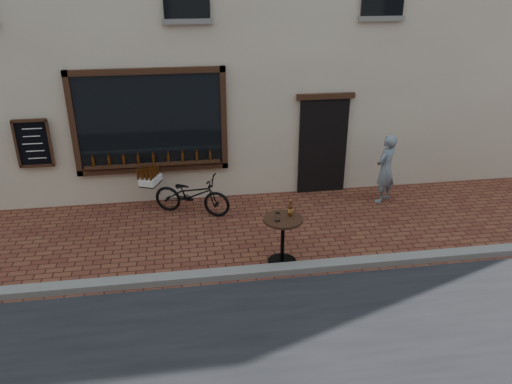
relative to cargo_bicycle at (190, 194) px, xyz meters
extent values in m
plane|color=#59271C|center=(1.15, -2.73, -0.45)|extent=(90.00, 90.00, 0.00)
cube|color=slate|center=(1.15, -2.53, -0.39)|extent=(90.00, 0.25, 0.12)
cube|color=black|center=(-0.75, 0.72, 1.40)|extent=(3.00, 0.06, 2.00)
cube|color=black|center=(-0.75, 0.70, 2.46)|extent=(3.24, 0.10, 0.12)
cube|color=black|center=(-0.75, 0.70, 0.34)|extent=(3.24, 0.10, 0.12)
cube|color=black|center=(-2.31, 0.70, 1.40)|extent=(0.12, 0.10, 2.24)
cube|color=black|center=(0.81, 0.70, 1.40)|extent=(0.12, 0.10, 2.24)
cube|color=black|center=(-0.75, 0.65, 0.47)|extent=(2.90, 0.16, 0.05)
cube|color=black|center=(3.05, 0.73, 0.65)|extent=(1.10, 0.10, 2.20)
cube|color=black|center=(3.05, 0.70, 1.81)|extent=(1.30, 0.10, 0.12)
cube|color=black|center=(-3.15, 0.71, 1.05)|extent=(0.62, 0.04, 0.92)
cylinder|color=#3D1C07|center=(-2.00, 0.65, 0.59)|extent=(0.06, 0.06, 0.19)
cylinder|color=#3D1C07|center=(-1.68, 0.65, 0.59)|extent=(0.06, 0.06, 0.19)
cylinder|color=#3D1C07|center=(-1.37, 0.65, 0.59)|extent=(0.06, 0.06, 0.19)
cylinder|color=#3D1C07|center=(-1.06, 0.65, 0.59)|extent=(0.06, 0.06, 0.19)
cylinder|color=#3D1C07|center=(-0.75, 0.65, 0.59)|extent=(0.06, 0.06, 0.19)
cylinder|color=#3D1C07|center=(-0.43, 0.65, 0.59)|extent=(0.06, 0.06, 0.19)
cylinder|color=#3D1C07|center=(-0.12, 0.65, 0.59)|extent=(0.06, 0.06, 0.19)
cylinder|color=#3D1C07|center=(0.19, 0.65, 0.59)|extent=(0.06, 0.06, 0.19)
cylinder|color=#3D1C07|center=(0.50, 0.65, 0.59)|extent=(0.06, 0.06, 0.19)
imported|color=black|center=(0.03, -0.01, -0.01)|extent=(1.76, 1.17, 0.87)
cube|color=black|center=(-0.82, 0.34, 0.15)|extent=(0.48, 0.56, 0.03)
cube|color=silver|center=(-0.82, 0.34, 0.24)|extent=(0.49, 0.57, 0.14)
cylinder|color=#3D1C07|center=(-0.80, 0.14, 0.40)|extent=(0.05, 0.05, 0.18)
cylinder|color=#3D1C07|center=(-0.89, 0.18, 0.40)|extent=(0.05, 0.05, 0.18)
cylinder|color=#3D1C07|center=(-0.98, 0.22, 0.40)|extent=(0.05, 0.05, 0.18)
cylinder|color=#3D1C07|center=(-1.07, 0.25, 0.40)|extent=(0.05, 0.05, 0.18)
cylinder|color=#3D1C07|center=(-0.75, 0.25, 0.40)|extent=(0.05, 0.05, 0.18)
cylinder|color=#3D1C07|center=(-0.84, 0.29, 0.40)|extent=(0.05, 0.05, 0.18)
cylinder|color=#3D1C07|center=(-0.93, 0.32, 0.40)|extent=(0.05, 0.05, 0.18)
cylinder|color=#3D1C07|center=(-1.02, 0.36, 0.40)|extent=(0.05, 0.05, 0.18)
cylinder|color=#3D1C07|center=(-0.71, 0.36, 0.40)|extent=(0.05, 0.05, 0.18)
cylinder|color=#3D1C07|center=(-0.80, 0.39, 0.40)|extent=(0.05, 0.05, 0.18)
cylinder|color=#3D1C07|center=(-0.89, 0.43, 0.40)|extent=(0.05, 0.05, 0.18)
cylinder|color=#3D1C07|center=(-0.98, 0.47, 0.40)|extent=(0.05, 0.05, 0.18)
cylinder|color=#3D1C07|center=(-0.66, 0.46, 0.40)|extent=(0.05, 0.05, 0.18)
cylinder|color=#3D1C07|center=(-0.75, 0.50, 0.40)|extent=(0.05, 0.05, 0.18)
cylinder|color=black|center=(1.54, -2.21, -0.43)|extent=(0.50, 0.50, 0.03)
cylinder|color=black|center=(1.54, -2.21, -0.01)|extent=(0.07, 0.07, 0.80)
cylinder|color=black|center=(1.54, -2.21, 0.41)|extent=(0.69, 0.69, 0.05)
cylinder|color=gold|center=(1.68, -2.14, 0.54)|extent=(0.07, 0.07, 0.07)
cylinder|color=white|center=(1.42, -2.29, 0.51)|extent=(0.09, 0.09, 0.15)
imported|color=slate|center=(4.28, -0.04, 0.33)|extent=(0.68, 0.64, 1.55)
camera|label=1|loc=(-0.08, -9.67, 4.39)|focal=35.00mm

